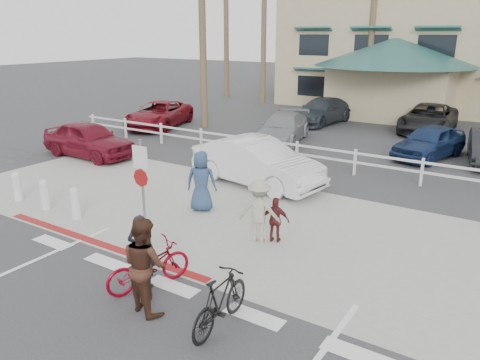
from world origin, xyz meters
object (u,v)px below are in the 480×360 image
Objects in this scene: bike_red at (149,266)px; car_red_compact at (89,139)px; sign_post at (143,184)px; car_white_sedan at (257,162)px; bike_black at (220,301)px.

bike_red is 0.42× the size of car_red_compact.
sign_post is 0.59× the size of car_white_sedan.
bike_black is (2.08, -0.35, 0.04)m from bike_red.
car_red_compact is at bearing -13.74° from bike_red.
sign_post is 0.65× the size of car_red_compact.
sign_post is 1.55× the size of bike_red.
bike_red is at bearing -12.21° from bike_black.
car_white_sedan is at bearing -85.27° from car_red_compact.
bike_black is 13.73m from car_red_compact.
car_red_compact is at bearing 103.31° from car_white_sedan.
car_white_sedan reaches higher than bike_black.
sign_post is 1.63× the size of bike_black.
sign_post is 5.38m from car_white_sedan.
bike_black is 0.40× the size of car_red_compact.
car_red_compact is (-7.85, 4.79, -0.69)m from sign_post.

